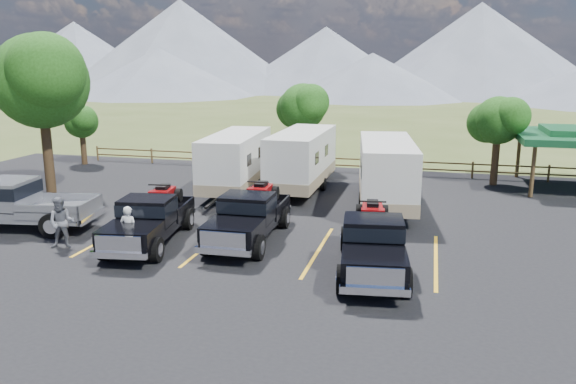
% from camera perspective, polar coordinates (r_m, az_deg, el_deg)
% --- Properties ---
extents(ground, '(320.00, 320.00, 0.00)m').
position_cam_1_polar(ground, '(16.72, -6.52, -9.88)').
color(ground, '#3F4D20').
rests_on(ground, ground).
extents(asphalt_lot, '(44.00, 34.00, 0.04)m').
position_cam_1_polar(asphalt_lot, '(19.35, -3.36, -6.50)').
color(asphalt_lot, black).
rests_on(asphalt_lot, ground).
extents(stall_lines, '(12.12, 5.50, 0.01)m').
position_cam_1_polar(stall_lines, '(20.25, -2.50, -5.52)').
color(stall_lines, gold).
rests_on(stall_lines, asphalt_lot).
extents(tree_big_nw, '(5.54, 5.18, 7.84)m').
position_cam_1_polar(tree_big_nw, '(29.61, -23.86, 10.25)').
color(tree_big_nw, black).
rests_on(tree_big_nw, ground).
extents(tree_ne_a, '(3.11, 2.92, 4.76)m').
position_cam_1_polar(tree_ne_a, '(31.69, 20.54, 6.80)').
color(tree_ne_a, black).
rests_on(tree_ne_a, ground).
extents(tree_north, '(3.46, 3.24, 5.25)m').
position_cam_1_polar(tree_north, '(34.33, 1.49, 8.64)').
color(tree_north, black).
rests_on(tree_north, ground).
extents(tree_nw_small, '(2.59, 2.43, 3.85)m').
position_cam_1_polar(tree_nw_small, '(38.28, -20.27, 6.72)').
color(tree_nw_small, black).
rests_on(tree_nw_small, ground).
extents(rail_fence, '(36.12, 0.12, 1.00)m').
position_cam_1_polar(rail_fence, '(33.57, 7.98, 2.86)').
color(rail_fence, brown).
rests_on(rail_fence, ground).
extents(mountain_range, '(209.00, 71.00, 20.00)m').
position_cam_1_polar(mountain_range, '(121.06, 8.32, 13.62)').
color(mountain_range, slate).
rests_on(mountain_range, ground).
extents(rig_left, '(2.68, 6.01, 1.94)m').
position_cam_1_polar(rig_left, '(21.00, -13.83, -2.57)').
color(rig_left, black).
rests_on(rig_left, asphalt_lot).
extents(rig_center, '(2.21, 5.97, 1.98)m').
position_cam_1_polar(rig_center, '(20.76, -3.93, -2.33)').
color(rig_center, black).
rests_on(rig_center, asphalt_lot).
extents(rig_right, '(2.66, 6.11, 1.98)m').
position_cam_1_polar(rig_right, '(17.93, 8.61, -4.96)').
color(rig_right, black).
rests_on(rig_right, asphalt_lot).
extents(trailer_left, '(2.76, 8.56, 2.96)m').
position_cam_1_polar(trailer_left, '(28.38, -5.31, 3.07)').
color(trailer_left, silver).
rests_on(trailer_left, asphalt_lot).
extents(trailer_center, '(2.35, 8.72, 3.04)m').
position_cam_1_polar(trailer_center, '(28.56, 1.43, 3.27)').
color(trailer_center, silver).
rests_on(trailer_center, asphalt_lot).
extents(trailer_right, '(3.22, 8.85, 3.06)m').
position_cam_1_polar(trailer_right, '(25.40, 9.95, 1.86)').
color(trailer_right, silver).
rests_on(trailer_right, asphalt_lot).
extents(pickup_silver, '(6.84, 3.07, 1.98)m').
position_cam_1_polar(pickup_silver, '(24.53, -26.09, -1.06)').
color(pickup_silver, gray).
rests_on(pickup_silver, asphalt_lot).
extents(person_a, '(0.64, 0.44, 1.73)m').
position_cam_1_polar(person_a, '(19.87, -15.86, -3.80)').
color(person_a, silver).
rests_on(person_a, asphalt_lot).
extents(person_b, '(1.08, 0.97, 1.84)m').
position_cam_1_polar(person_b, '(21.39, -22.02, -2.91)').
color(person_b, slate).
rests_on(person_b, asphalt_lot).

